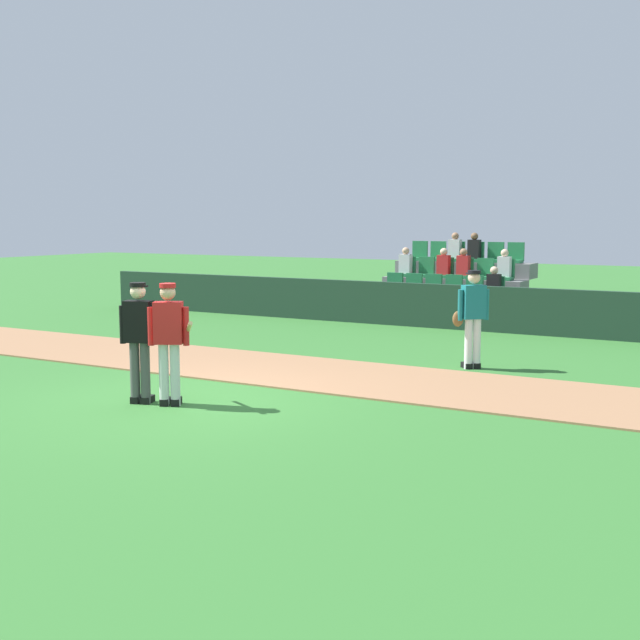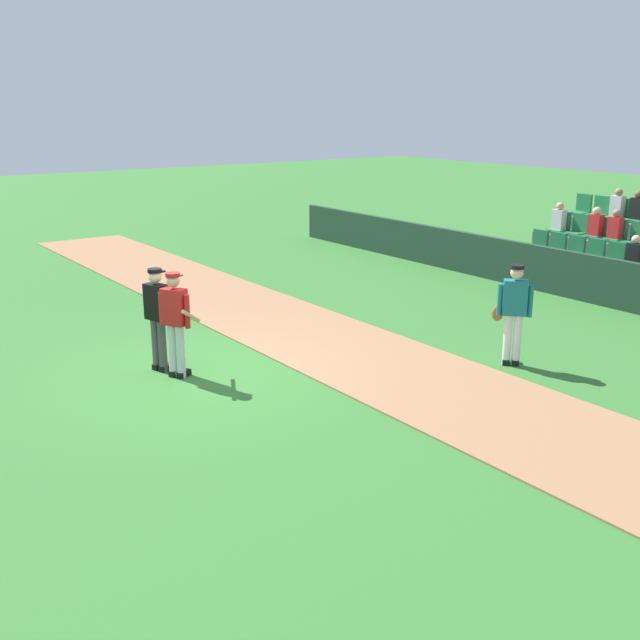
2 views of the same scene
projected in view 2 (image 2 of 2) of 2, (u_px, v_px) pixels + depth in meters
name	position (u px, v px, depth m)	size (l,w,h in m)	color
ground_plane	(196.00, 373.00, 12.67)	(80.00, 80.00, 0.00)	#33702D
infield_dirt_path	(329.00, 343.00, 14.23)	(28.00, 2.74, 0.03)	#9E704C
dugout_fence	(555.00, 271.00, 17.82)	(20.00, 0.16, 1.08)	#1E3828
stadium_bleachers	(604.00, 258.00, 18.85)	(3.90, 2.95, 2.30)	slate
batter_red_jersey	(175.00, 321.00, 12.22)	(0.74, 0.70, 1.76)	silver
umpire_home_plate	(158.00, 313.00, 12.53)	(0.57, 0.39, 1.76)	#4C4C4C
runner_teal_jersey	(513.00, 311.00, 12.81)	(0.57, 0.49, 1.76)	white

